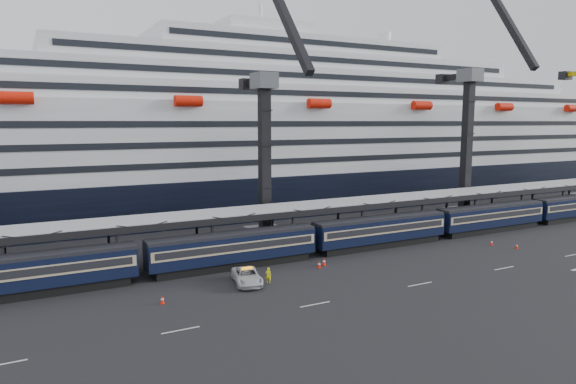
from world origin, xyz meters
TOP-DOWN VIEW (x-y plane):
  - ground at (0.00, 0.00)m, footprint 260.00×260.00m
  - lane_markings at (8.15, -5.23)m, footprint 111.00×4.27m
  - train at (-4.65, 10.00)m, footprint 133.05×3.00m
  - canopy at (0.00, 14.00)m, footprint 130.00×6.25m
  - cruise_ship at (-1.08, 45.99)m, footprint 214.09×28.84m
  - crane_dark_near at (-20.00, 18.59)m, footprint 4.50×17.75m
  - crane_dark_mid at (15.00, 17.59)m, footprint 4.50×18.24m
  - pickup_truck at (-28.98, 4.13)m, footprint 3.63×5.82m
  - worker at (-27.04, 3.29)m, footprint 0.69×0.66m
  - traffic_cone_a at (-37.78, 2.45)m, footprint 0.38×0.38m
  - traffic_cone_b at (-19.80, 5.55)m, footprint 0.39×0.39m
  - traffic_cone_c at (-18.82, 6.14)m, footprint 0.43×0.43m
  - traffic_cone_d at (5.40, 4.07)m, footprint 0.38×0.38m
  - traffic_cone_e at (6.70, 1.27)m, footprint 0.36×0.36m

SIDE VIEW (x-z plane):
  - ground at x=0.00m, z-range 0.00..0.00m
  - lane_markings at x=8.15m, z-range 0.00..0.02m
  - traffic_cone_e at x=6.70m, z-range 0.00..0.71m
  - traffic_cone_d at x=5.40m, z-range 0.00..0.75m
  - traffic_cone_a at x=-37.78m, z-range 0.00..0.75m
  - traffic_cone_b at x=-19.80m, z-range -0.01..0.78m
  - traffic_cone_c at x=-18.82m, z-range -0.01..0.86m
  - pickup_truck at x=-28.98m, z-range 0.00..1.50m
  - worker at x=-27.04m, z-range 0.00..1.58m
  - train at x=-4.65m, z-range 0.18..4.23m
  - canopy at x=0.00m, z-range 2.49..8.01m
  - crane_dark_near at x=-20.00m, z-range -5.61..29.47m
  - cruise_ship at x=-1.08m, z-range -4.66..29.34m
  - crane_dark_mid at x=15.00m, z-range -6.46..33.18m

